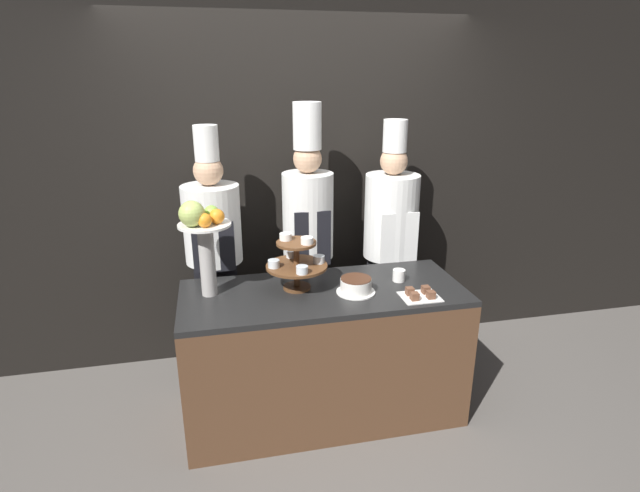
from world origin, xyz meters
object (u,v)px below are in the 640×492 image
chef_left (214,251)px  cake_round (356,286)px  tiered_stand (297,261)px  chef_center_right (390,237)px  fruit_pedestal (202,232)px  chef_center_left (308,234)px  cake_square_tray (420,295)px  cup_white (399,275)px

chef_left → cake_round: bearing=-36.8°
tiered_stand → chef_center_right: size_ratio=0.20×
fruit_pedestal → chef_center_left: 0.86m
cake_square_tray → cake_round: bearing=157.3°
cake_round → chef_center_left: (-0.17, 0.61, 0.15)m
fruit_pedestal → cup_white: (1.18, -0.04, -0.36)m
cake_square_tray → cup_white: bearing=97.5°
tiered_stand → cake_round: tiered_stand is taller
cup_white → chef_center_right: bearing=76.6°
chef_left → chef_center_right: bearing=-0.0°
cup_white → cake_square_tray: (0.03, -0.26, -0.02)m
tiered_stand → chef_center_right: bearing=31.6°
chef_center_right → cake_round: bearing=-125.5°
chef_left → cup_white: bearing=-23.7°
tiered_stand → cake_round: size_ratio=1.59×
chef_left → fruit_pedestal: bearing=-96.8°
cake_round → chef_center_right: (0.43, 0.61, 0.08)m
cake_square_tray → chef_center_right: chef_center_right is taller
tiered_stand → chef_left: (-0.48, 0.47, -0.06)m
cake_square_tray → chef_left: 1.39m
chef_center_left → cake_round: bearing=-74.4°
fruit_pedestal → cup_white: 1.24m
tiered_stand → chef_center_left: bearing=70.9°
cup_white → chef_left: (-1.13, 0.50, 0.08)m
chef_left → chef_center_left: size_ratio=0.93×
cup_white → chef_left: bearing=156.3°
chef_center_left → chef_center_right: size_ratio=1.07×
cup_white → chef_center_left: (-0.48, 0.50, 0.15)m
cake_round → chef_left: 1.02m
cup_white → chef_center_right: chef_center_right is taller
cake_square_tray → chef_left: size_ratio=0.12×
fruit_pedestal → cake_round: size_ratio=2.51×
cake_round → cup_white: bearing=19.7°
cake_round → fruit_pedestal: bearing=170.2°
chef_center_left → chef_center_right: (0.60, -0.00, -0.07)m
fruit_pedestal → cake_round: bearing=-9.8°
fruit_pedestal → cup_white: fruit_pedestal is taller
cup_white → cake_square_tray: bearing=-82.5°
fruit_pedestal → cake_round: fruit_pedestal is taller
fruit_pedestal → chef_center_right: bearing=19.4°
cake_square_tray → chef_center_right: 0.77m
cake_round → chef_center_left: chef_center_left is taller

